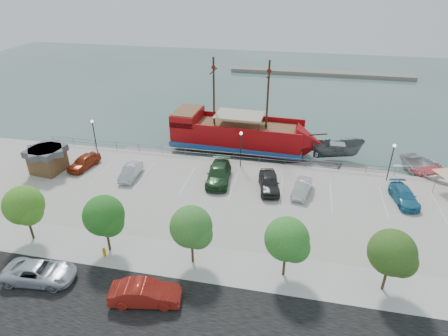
# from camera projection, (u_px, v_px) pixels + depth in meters

# --- Properties ---
(ground) EXTENTS (160.00, 160.00, 0.00)m
(ground) POSITION_uv_depth(u_px,v_px,m) (230.00, 204.00, 38.11)
(ground) COLOR #3B5652
(street) EXTENTS (100.00, 8.00, 0.04)m
(street) POSITION_uv_depth(u_px,v_px,m) (182.00, 328.00, 23.83)
(street) COLOR black
(street) RESTS_ON land_slab
(sidewalk) EXTENTS (100.00, 4.00, 0.05)m
(sidewalk) POSITION_uv_depth(u_px,v_px,m) (205.00, 263.00, 29.00)
(sidewalk) COLOR beige
(sidewalk) RESTS_ON land_slab
(seawall_railing) EXTENTS (50.00, 0.06, 1.00)m
(seawall_railing) POSITION_uv_depth(u_px,v_px,m) (242.00, 157.00, 44.12)
(seawall_railing) COLOR slate
(seawall_railing) RESTS_ON land_slab
(far_shore) EXTENTS (40.00, 3.00, 0.80)m
(far_shore) POSITION_uv_depth(u_px,v_px,m) (320.00, 73.00, 83.58)
(far_shore) COLOR gray
(far_shore) RESTS_ON ground
(pirate_ship) EXTENTS (19.79, 6.38, 12.39)m
(pirate_ship) POSITION_uv_depth(u_px,v_px,m) (248.00, 136.00, 48.16)
(pirate_ship) COLOR #9B080C
(pirate_ship) RESTS_ON ground
(patrol_boat) EXTENTS (6.82, 3.51, 2.51)m
(patrol_boat) POSITION_uv_depth(u_px,v_px,m) (336.00, 151.00, 46.17)
(patrol_boat) COLOR #515558
(patrol_boat) RESTS_ON ground
(speedboat) EXTENTS (8.62, 9.68, 1.66)m
(speedboat) POSITION_uv_depth(u_px,v_px,m) (429.00, 173.00, 42.15)
(speedboat) COLOR silver
(speedboat) RESTS_ON ground
(dock_west) EXTENTS (6.64, 2.54, 0.37)m
(dock_west) POSITION_uv_depth(u_px,v_px,m) (147.00, 153.00, 48.21)
(dock_west) COLOR gray
(dock_west) RESTS_ON ground
(dock_mid) EXTENTS (7.37, 4.53, 0.41)m
(dock_mid) POSITION_uv_depth(u_px,v_px,m) (307.00, 168.00, 44.60)
(dock_mid) COLOR slate
(dock_mid) RESTS_ON ground
(dock_east) EXTENTS (7.80, 4.07, 0.43)m
(dock_east) POSITION_uv_depth(u_px,v_px,m) (374.00, 174.00, 43.22)
(dock_east) COLOR gray
(dock_east) RESTS_ON ground
(shed) EXTENTS (3.82, 3.82, 2.82)m
(shed) POSITION_uv_depth(u_px,v_px,m) (47.00, 159.00, 41.50)
(shed) COLOR brown
(shed) RESTS_ON land_slab
(street_van) EXTENTS (5.43, 2.91, 1.45)m
(street_van) POSITION_uv_depth(u_px,v_px,m) (40.00, 272.00, 27.17)
(street_van) COLOR silver
(street_van) RESTS_ON street
(street_sedan) EXTENTS (5.05, 2.51, 1.59)m
(street_sedan) POSITION_uv_depth(u_px,v_px,m) (145.00, 293.00, 25.31)
(street_sedan) COLOR #A12017
(street_sedan) RESTS_ON street
(fire_hydrant) EXTENTS (0.28, 0.28, 0.81)m
(fire_hydrant) POSITION_uv_depth(u_px,v_px,m) (104.00, 252.00, 29.55)
(fire_hydrant) COLOR #CC8A09
(fire_hydrant) RESTS_ON sidewalk
(lamp_post_left) EXTENTS (0.36, 0.36, 4.28)m
(lamp_post_left) POSITION_uv_depth(u_px,v_px,m) (94.00, 130.00, 45.07)
(lamp_post_left) COLOR black
(lamp_post_left) RESTS_ON land_slab
(lamp_post_mid) EXTENTS (0.36, 0.36, 4.28)m
(lamp_post_mid) POSITION_uv_depth(u_px,v_px,m) (241.00, 143.00, 41.85)
(lamp_post_mid) COLOR black
(lamp_post_mid) RESTS_ON land_slab
(lamp_post_right) EXTENTS (0.36, 0.36, 4.28)m
(lamp_post_right) POSITION_uv_depth(u_px,v_px,m) (392.00, 156.00, 39.00)
(lamp_post_right) COLOR black
(lamp_post_right) RESTS_ON land_slab
(tree_b) EXTENTS (3.30, 3.20, 5.00)m
(tree_b) POSITION_uv_depth(u_px,v_px,m) (25.00, 207.00, 30.04)
(tree_b) COLOR #473321
(tree_b) RESTS_ON sidewalk
(tree_c) EXTENTS (3.30, 3.20, 5.00)m
(tree_c) POSITION_uv_depth(u_px,v_px,m) (105.00, 217.00, 28.79)
(tree_c) COLOR #473321
(tree_c) RESTS_ON sidewalk
(tree_d) EXTENTS (3.30, 3.20, 5.00)m
(tree_d) POSITION_uv_depth(u_px,v_px,m) (193.00, 229.00, 27.54)
(tree_d) COLOR #473321
(tree_d) RESTS_ON sidewalk
(tree_e) EXTENTS (3.30, 3.20, 5.00)m
(tree_e) POSITION_uv_depth(u_px,v_px,m) (289.00, 241.00, 26.29)
(tree_e) COLOR #473321
(tree_e) RESTS_ON sidewalk
(tree_f) EXTENTS (3.30, 3.20, 5.00)m
(tree_f) POSITION_uv_depth(u_px,v_px,m) (394.00, 255.00, 25.04)
(tree_f) COLOR #473321
(tree_f) RESTS_ON sidewalk
(parked_car_a) EXTENTS (2.52, 4.58, 1.48)m
(parked_car_a) POSITION_uv_depth(u_px,v_px,m) (84.00, 162.00, 42.59)
(parked_car_a) COLOR #9D3217
(parked_car_a) RESTS_ON land_slab
(parked_car_b) EXTENTS (1.68, 4.24, 1.37)m
(parked_car_b) POSITION_uv_depth(u_px,v_px,m) (131.00, 172.00, 40.65)
(parked_car_b) COLOR #B5B8BF
(parked_car_b) RESTS_ON land_slab
(parked_car_d) EXTENTS (2.86, 5.96, 1.68)m
(parked_car_d) POSITION_uv_depth(u_px,v_px,m) (219.00, 174.00, 39.88)
(parked_car_d) COLOR #1F4223
(parked_car_d) RESTS_ON land_slab
(parked_car_e) EXTENTS (2.85, 5.17, 1.66)m
(parked_car_e) POSITION_uv_depth(u_px,v_px,m) (269.00, 182.00, 38.35)
(parked_car_e) COLOR #252525
(parked_car_e) RESTS_ON land_slab
(parked_car_f) EXTENTS (2.17, 4.28, 1.35)m
(parked_car_f) POSITION_uv_depth(u_px,v_px,m) (302.00, 188.00, 37.67)
(parked_car_f) COLOR silver
(parked_car_f) RESTS_ON land_slab
(parked_car_h) EXTENTS (2.61, 4.85, 1.34)m
(parked_car_h) POSITION_uv_depth(u_px,v_px,m) (404.00, 196.00, 36.36)
(parked_car_h) COLOR teal
(parked_car_h) RESTS_ON land_slab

